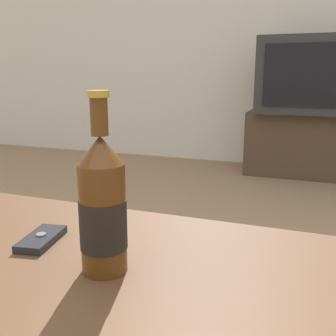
{
  "coord_description": "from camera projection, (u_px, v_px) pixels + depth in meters",
  "views": [
    {
      "loc": [
        0.34,
        -0.42,
        0.76
      ],
      "look_at": [
        0.04,
        0.38,
        0.55
      ],
      "focal_mm": 42.0,
      "sensor_mm": 36.0,
      "label": 1
    }
  ],
  "objects": [
    {
      "name": "back_wall",
      "position": [
        279.0,
        5.0,
        3.13
      ],
      "size": [
        8.0,
        0.05,
        2.6
      ],
      "color": "silver",
      "rests_on": "ground_plane"
    },
    {
      "name": "coffee_table",
      "position": [
        52.0,
        330.0,
        0.58
      ],
      "size": [
        1.11,
        0.71,
        0.45
      ],
      "color": "brown",
      "rests_on": "ground_plane"
    },
    {
      "name": "tv_stand",
      "position": [
        303.0,
        144.0,
        3.02
      ],
      "size": [
        0.85,
        0.42,
        0.48
      ],
      "color": "#4C3828",
      "rests_on": "ground_plane"
    },
    {
      "name": "television",
      "position": [
        309.0,
        75.0,
        2.9
      ],
      "size": [
        0.71,
        0.6,
        0.54
      ],
      "color": "#2D2D2D",
      "rests_on": "tv_stand"
    },
    {
      "name": "beer_bottle",
      "position": [
        103.0,
        208.0,
        0.6
      ],
      "size": [
        0.07,
        0.07,
        0.28
      ],
      "color": "#563314",
      "rests_on": "coffee_table"
    },
    {
      "name": "cell_phone",
      "position": [
        41.0,
        239.0,
        0.73
      ],
      "size": [
        0.07,
        0.12,
        0.02
      ],
      "rotation": [
        0.0,
        0.0,
        0.18
      ],
      "color": "#232328",
      "rests_on": "coffee_table"
    }
  ]
}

